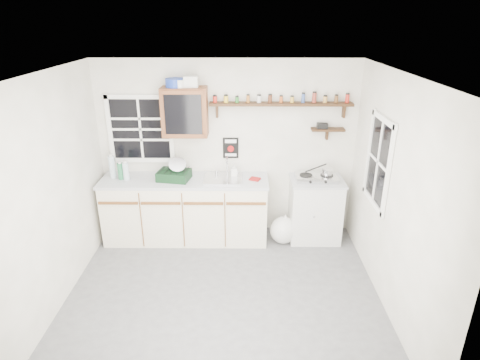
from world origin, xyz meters
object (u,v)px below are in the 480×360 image
Objects in this scene: upper_cabinet at (185,112)px; dish_rack at (175,173)px; main_cabinet at (186,209)px; hotplate at (316,178)px; spice_shelf at (281,103)px; right_cabinet at (315,209)px.

upper_cabinet is 0.83m from dish_rack.
main_cabinet is 1.88m from hotplate.
spice_shelf is (1.32, 0.21, 1.47)m from main_cabinet.
main_cabinet is 1.37m from upper_cabinet.
dish_rack reaches higher than main_cabinet.
spice_shelf is 1.71m from dish_rack.
dish_rack is (-0.12, -0.01, 0.56)m from main_cabinet.
spice_shelf reaches higher than dish_rack.
main_cabinet is 1.21× the size of spice_shelf.
main_cabinet is 1.98m from spice_shelf.
main_cabinet reaches higher than right_cabinet.
upper_cabinet is at bearing -176.91° from spice_shelf.
spice_shelf is 4.05× the size of dish_rack.
right_cabinet is at bearing -3.76° from upper_cabinet.
dish_rack is (-1.95, -0.04, 0.57)m from right_cabinet.
spice_shelf is at bearing 160.09° from right_cabinet.
upper_cabinet is 0.34× the size of spice_shelf.
spice_shelf is 3.34× the size of hotplate.
upper_cabinet is (-1.80, 0.12, 1.37)m from right_cabinet.
spice_shelf is at bearing 3.09° from upper_cabinet.
hotplate is (1.94, 0.02, -0.07)m from dish_rack.
main_cabinet is 3.55× the size of upper_cabinet.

